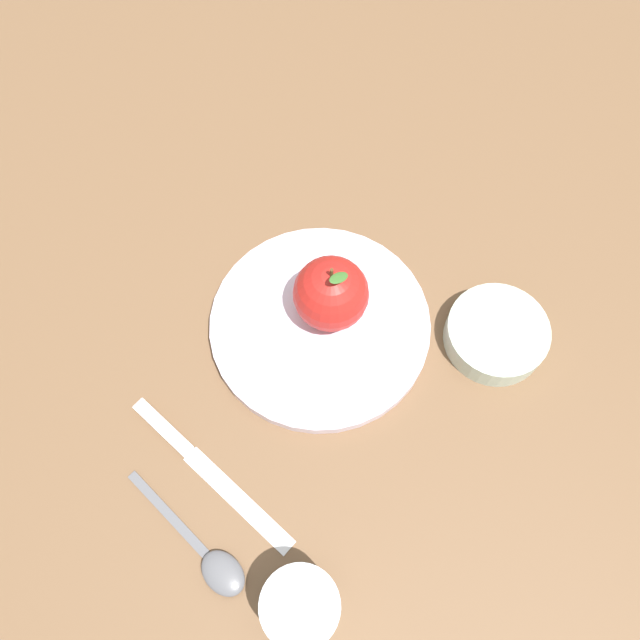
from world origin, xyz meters
name	(u,v)px	position (x,y,z in m)	size (l,w,h in m)	color
ground_plane	(300,363)	(0.00, 0.00, 0.00)	(2.40, 2.40, 0.00)	brown
dinner_plate	(320,324)	(-0.02, 0.04, 0.01)	(0.24, 0.24, 0.01)	silver
apple	(331,294)	(-0.02, 0.06, 0.06)	(0.08, 0.08, 0.09)	#B21E19
side_bowl	(497,333)	(0.12, 0.18, 0.02)	(0.11, 0.11, 0.03)	#B2C6B2
cup	(301,607)	(0.18, -0.16, 0.03)	(0.07, 0.07, 0.06)	silver
knife	(197,460)	(0.01, -0.15, 0.00)	(0.22, 0.04, 0.01)	silver
spoon	(211,561)	(0.10, -0.20, 0.01)	(0.16, 0.04, 0.01)	#59595E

